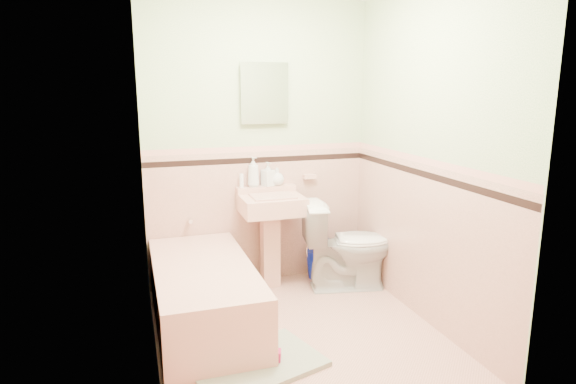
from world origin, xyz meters
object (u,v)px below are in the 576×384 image
object	(u,v)px
bathtub	(204,297)
sink	(272,243)
soap_bottle_right	(277,176)
soap_bottle_mid	(268,174)
bucket	(320,264)
soap_bottle_left	(253,172)
toilet	(348,245)
shoe	(268,355)
medicine_cabinet	(264,93)

from	to	relation	value
bathtub	sink	bearing A→B (deg)	37.93
soap_bottle_right	soap_bottle_mid	bearing A→B (deg)	180.00
bucket	soap_bottle_mid	bearing A→B (deg)	169.43
sink	soap_bottle_left	size ratio (longest dim) A/B	3.16
toilet	shoe	xyz separation A→B (m)	(-1.01, -0.99, -0.33)
soap_bottle_right	shoe	distance (m)	1.71
sink	toilet	xyz separation A→B (m)	(0.64, -0.19, -0.02)
medicine_cabinet	soap_bottle_mid	world-z (taller)	medicine_cabinet
soap_bottle_right	toilet	bearing A→B (deg)	-34.85
bathtub	shoe	size ratio (longest dim) A/B	9.24
soap_bottle_left	toilet	bearing A→B (deg)	-26.35
soap_bottle_mid	bucket	xyz separation A→B (m)	(0.48, -0.09, -0.86)
medicine_cabinet	soap_bottle_left	bearing A→B (deg)	-165.35
soap_bottle_left	shoe	world-z (taller)	soap_bottle_left
soap_bottle_right	bucket	world-z (taller)	soap_bottle_right
bucket	bathtub	bearing A→B (deg)	-152.10
toilet	medicine_cabinet	bearing A→B (deg)	68.86
soap_bottle_left	shoe	xyz separation A→B (m)	(-0.26, -1.37, -0.96)
soap_bottle_right	toilet	size ratio (longest dim) A/B	0.20
soap_bottle_mid	toilet	xyz separation A→B (m)	(0.62, -0.37, -0.60)
bucket	sink	bearing A→B (deg)	-169.52
sink	toilet	distance (m)	0.67
bathtub	sink	world-z (taller)	sink
bucket	toilet	bearing A→B (deg)	-62.89
soap_bottle_mid	bucket	bearing A→B (deg)	-10.57
bucket	soap_bottle_left	bearing A→B (deg)	171.71
soap_bottle_right	bucket	distance (m)	0.93
soap_bottle_mid	bucket	world-z (taller)	soap_bottle_mid
bathtub	soap_bottle_right	xyz separation A→B (m)	(0.78, 0.71, 0.75)
soap_bottle_mid	bathtub	bearing A→B (deg)	-134.53
soap_bottle_left	soap_bottle_right	distance (m)	0.22
sink	medicine_cabinet	world-z (taller)	medicine_cabinet
shoe	soap_bottle_left	bearing A→B (deg)	99.71
bathtub	bucket	distance (m)	1.33
medicine_cabinet	soap_bottle_mid	size ratio (longest dim) A/B	2.19
medicine_cabinet	soap_bottle_mid	bearing A→B (deg)	-58.43
bathtub	toilet	xyz separation A→B (m)	(1.32, 0.34, 0.17)
soap_bottle_left	bucket	distance (m)	1.08
soap_bottle_mid	bucket	size ratio (longest dim) A/B	0.79
toilet	soap_bottle_left	bearing A→B (deg)	74.77
medicine_cabinet	soap_bottle_right	size ratio (longest dim) A/B	2.94
bathtub	soap_bottle_left	size ratio (longest dim) A/B	5.67
bathtub	medicine_cabinet	size ratio (longest dim) A/B	3.24
sink	soap_bottle_right	distance (m)	0.59
soap_bottle_right	medicine_cabinet	bearing A→B (deg)	163.75
medicine_cabinet	soap_bottle_left	size ratio (longest dim) A/B	1.75
soap_bottle_left	shoe	distance (m)	1.69
toilet	bucket	distance (m)	0.41
soap_bottle_mid	toilet	world-z (taller)	soap_bottle_mid
bucket	soap_bottle_right	bearing A→B (deg)	167.22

